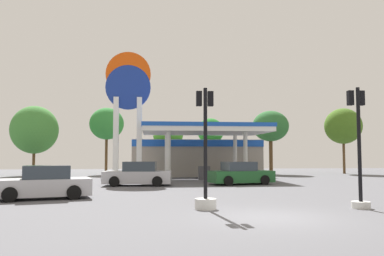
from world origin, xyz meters
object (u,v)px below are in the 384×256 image
at_px(station_pole_sign, 128,100).
at_px(tree_0, 34,130).
at_px(car_2, 43,184).
at_px(tree_5, 343,126).
at_px(tree_4, 271,126).
at_px(traffic_signal_1, 359,159).
at_px(traffic_signal_0, 205,173).
at_px(tree_2, 168,135).
at_px(car_0, 241,174).
at_px(car_1, 138,175).
at_px(tree_1, 107,124).
at_px(tree_3, 211,132).

relative_size(station_pole_sign, tree_0, 1.48).
relative_size(car_2, tree_5, 0.65).
bearing_deg(tree_4, traffic_signal_1, -100.12).
bearing_deg(traffic_signal_0, tree_2, 90.65).
bearing_deg(tree_2, station_pole_sign, -109.37).
height_order(car_0, tree_2, tree_2).
distance_m(traffic_signal_0, tree_4, 28.84).
height_order(car_2, tree_2, tree_2).
height_order(car_1, tree_5, tree_5).
height_order(tree_1, tree_5, tree_5).
relative_size(car_2, tree_2, 0.84).
xyz_separation_m(traffic_signal_1, tree_3, (-1.46, 28.41, 2.69)).
relative_size(car_1, tree_2, 0.83).
distance_m(car_1, tree_0, 18.35).
distance_m(car_1, car_2, 8.53).
distance_m(tree_0, tree_3, 18.13).
xyz_separation_m(station_pole_sign, traffic_signal_0, (3.89, -16.65, -4.98)).
height_order(car_0, car_1, car_1).
height_order(tree_1, tree_2, tree_1).
bearing_deg(car_2, tree_2, 73.68).
bearing_deg(tree_1, tree_3, -0.82).
bearing_deg(tree_0, tree_4, 1.21).
bearing_deg(tree_5, car_2, -139.22).
distance_m(car_2, traffic_signal_0, 8.12).
xyz_separation_m(tree_0, tree_3, (18.02, 2.04, 0.04)).
height_order(car_1, tree_2, tree_2).
bearing_deg(tree_3, station_pole_sign, -125.91).
bearing_deg(car_2, tree_0, 106.98).
relative_size(car_1, traffic_signal_1, 0.99).
relative_size(car_0, tree_1, 0.65).
bearing_deg(tree_4, car_1, -132.27).
height_order(traffic_signal_0, tree_1, tree_1).
distance_m(traffic_signal_1, tree_4, 27.50).
relative_size(car_0, traffic_signal_0, 1.01).
bearing_deg(station_pole_sign, tree_3, 54.09).
xyz_separation_m(traffic_signal_0, tree_4, (10.65, 26.55, 3.73)).
relative_size(car_0, traffic_signal_1, 1.00).
height_order(traffic_signal_1, tree_1, tree_1).
bearing_deg(traffic_signal_0, tree_3, 81.12).
height_order(tree_2, tree_4, tree_4).
bearing_deg(tree_0, traffic_signal_1, -53.55).
distance_m(station_pole_sign, tree_5, 24.47).
xyz_separation_m(traffic_signal_1, tree_4, (4.80, 26.89, 3.21)).
distance_m(station_pole_sign, car_1, 7.57).
bearing_deg(car_0, station_pole_sign, 149.43).
height_order(tree_1, tree_4, tree_1).
height_order(station_pole_sign, traffic_signal_0, station_pole_sign).
xyz_separation_m(traffic_signal_0, tree_0, (-13.63, 26.03, 3.17)).
bearing_deg(car_1, tree_1, 103.31).
xyz_separation_m(tree_1, tree_4, (17.46, -1.69, -0.26)).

